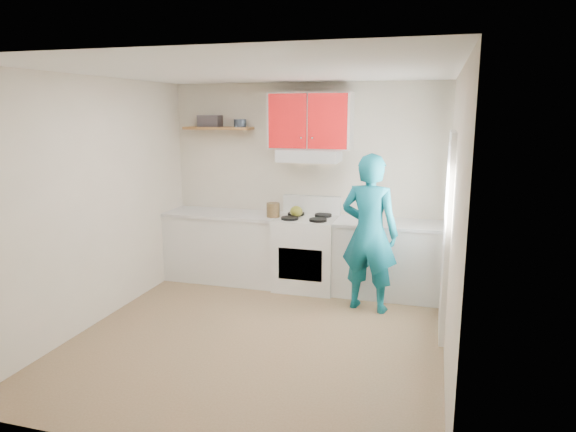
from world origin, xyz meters
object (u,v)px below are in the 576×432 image
(stove, at_px, (306,253))
(tin, at_px, (240,123))
(kettle, at_px, (296,211))
(person, at_px, (369,233))
(crock, at_px, (273,211))

(stove, height_order, tin, tin)
(tin, height_order, kettle, tin)
(stove, height_order, kettle, kettle)
(stove, bearing_deg, kettle, 166.40)
(kettle, xyz_separation_m, person, (1.00, -0.55, -0.09))
(tin, bearing_deg, person, -20.82)
(tin, relative_size, kettle, 1.00)
(kettle, relative_size, person, 0.09)
(kettle, distance_m, crock, 0.30)
(stove, distance_m, tin, 1.89)
(stove, bearing_deg, tin, 169.61)
(tin, distance_m, person, 2.26)
(person, bearing_deg, crock, -8.96)
(crock, bearing_deg, kettle, 20.31)
(crock, relative_size, person, 0.11)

